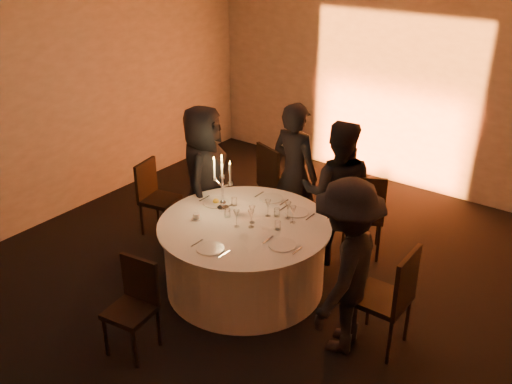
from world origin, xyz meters
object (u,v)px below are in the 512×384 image
Objects in this scene: chair_left at (154,193)px; candelabra at (223,190)px; chair_back_right at (363,210)px; guest_back_right at (337,193)px; chair_front at (135,301)px; banquet_table at (245,255)px; guest_back_left at (295,174)px; chair_back_left at (275,179)px; coffee_cup at (196,216)px; guest_left at (204,177)px; chair_right at (391,294)px; guest_right at (345,268)px.

chair_left is 1.36m from candelabra.
chair_back_right is 0.62× the size of guest_back_right.
chair_front is 0.53× the size of guest_back_right.
banquet_table is 1.70× the size of chair_back_right.
guest_back_left is (-0.15, 1.17, 0.49)m from banquet_table.
guest_back_right is at bearing 65.60° from chair_front.
chair_back_left is at bearing 112.62° from banquet_table.
chair_front is (-0.92, -2.65, -0.10)m from chair_back_right.
chair_back_left reaches higher than coffee_cup.
banquet_table is 1.18m from guest_left.
banquet_table is 1.66m from chair_right.
guest_left reaches higher than chair_left.
guest_back_left is 1.03× the size of guest_back_right.
chair_front reaches higher than banquet_table.
guest_right is at bearing 29.16° from chair_front.
guest_back_left reaches higher than banquet_table.
candelabra is (-1.67, 0.33, 0.15)m from guest_right.
guest_back_right is at bearing -95.12° from guest_left.
chair_right is (0.94, -1.30, -0.01)m from chair_back_right.
guest_left is (0.68, 0.18, 0.34)m from chair_left.
chair_left is at bearing 67.00° from chair_back_left.
chair_left is 0.53× the size of guest_back_left.
chair_front is 2.53m from guest_back_right.
chair_left is 2.19m from chair_front.
guest_back_left is at bearing -76.30° from guest_left.
chair_back_right is 0.41m from guest_back_right.
guest_right is (0.79, -1.27, -0.01)m from guest_back_right.
candelabra is at bearing 88.56° from chair_front.
banquet_table is 1.37m from chair_front.
guest_back_left reaches higher than chair_right.
chair_left is 2.29m from guest_back_right.
guest_left reaches higher than chair_back_right.
chair_front is 2.55m from guest_back_left.
banquet_table is at bearing 35.08° from chair_back_right.
chair_back_right is at bearing -164.80° from guest_back_left.
guest_right reaches higher than chair_back_left.
guest_back_right is at bearing 176.52° from guest_back_left.
chair_back_left is 1.17× the size of chair_front.
guest_right reaches higher than chair_front.
chair_front is at bearing -54.35° from chair_right.
guest_right reaches higher than banquet_table.
banquet_table is at bearing 26.09° from coffee_cup.
guest_back_left is (-1.80, 1.18, 0.28)m from chair_right.
chair_back_left is at bearing -54.82° from chair_left.
chair_right is 0.62× the size of guest_right.
guest_right is (1.88, -1.63, 0.24)m from chair_back_left.
guest_back_left is (-0.86, -0.12, 0.27)m from chair_back_right.
chair_left is 1.77m from guest_back_left.
guest_back_left is (0.06, 2.53, 0.37)m from chair_front.
chair_back_left is 9.57× the size of coffee_cup.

